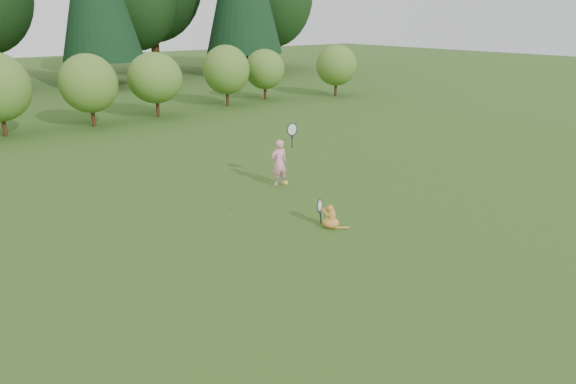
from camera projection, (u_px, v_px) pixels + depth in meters
ground at (307, 243)px, 8.65m from camera, size 100.00×100.00×0.00m
shrub_row at (82, 87)px, 17.81m from camera, size 28.00×3.00×2.80m
child at (280, 162)px, 11.42m from camera, size 0.64×0.35×1.69m
cat at (330, 215)px, 9.22m from camera, size 0.46×0.65×0.65m
tennis_ball at (286, 183)px, 8.70m from camera, size 0.08×0.08×0.08m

